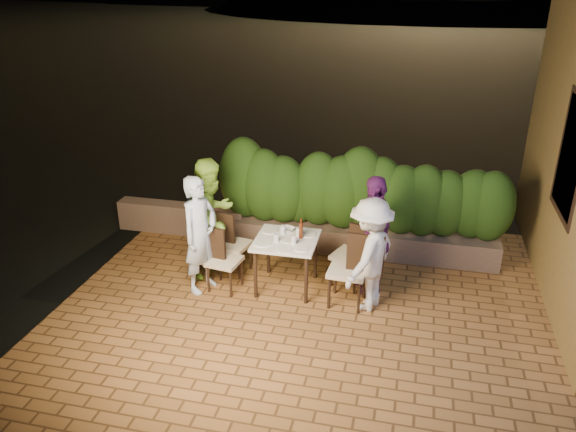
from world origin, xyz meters
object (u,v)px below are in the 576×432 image
(beer_bottle, at_px, (301,228))
(chair_left_back, at_px, (234,244))
(chair_right_front, at_px, (348,269))
(diner_blue, at_px, (200,235))
(dining_table, at_px, (286,263))
(chair_right_back, at_px, (350,254))
(diner_purple, at_px, (374,234))
(diner_white, at_px, (370,255))
(parapet_lamp, at_px, (203,203))
(bowl, at_px, (288,229))
(diner_green, at_px, (212,217))
(chair_left_front, at_px, (224,260))

(beer_bottle, xyz_separation_m, chair_left_back, (-1.04, 0.19, -0.44))
(chair_right_front, bearing_deg, diner_blue, 5.79)
(dining_table, bearing_deg, chair_right_back, 18.10)
(diner_blue, distance_m, diner_purple, 2.34)
(diner_white, distance_m, parapet_lamp, 3.30)
(dining_table, xyz_separation_m, bowl, (-0.05, 0.26, 0.40))
(diner_green, bearing_deg, bowl, -69.31)
(diner_green, xyz_separation_m, diner_purple, (2.29, 0.04, -0.03))
(chair_left_front, xyz_separation_m, diner_white, (1.98, -0.00, 0.31))
(dining_table, relative_size, parapet_lamp, 6.00)
(dining_table, xyz_separation_m, diner_purple, (1.15, 0.28, 0.46))
(beer_bottle, height_order, diner_purple, diner_purple)
(chair_right_front, bearing_deg, diner_green, -8.96)
(chair_left_back, xyz_separation_m, diner_purple, (2.00, 0.01, 0.38))
(bowl, relative_size, chair_left_front, 0.21)
(chair_right_front, relative_size, parapet_lamp, 7.45)
(chair_right_front, distance_m, diner_purple, 0.64)
(chair_left_back, relative_size, chair_right_back, 0.95)
(beer_bottle, bearing_deg, diner_purple, 11.86)
(chair_right_front, bearing_deg, dining_table, -10.13)
(beer_bottle, height_order, chair_right_front, chair_right_front)
(bowl, height_order, chair_left_back, chair_left_back)
(beer_bottle, bearing_deg, chair_right_front, -22.77)
(beer_bottle, bearing_deg, diner_white, -17.55)
(chair_left_front, relative_size, diner_green, 0.52)
(chair_left_front, relative_size, diner_white, 0.59)
(bowl, xyz_separation_m, chair_left_front, (-0.77, -0.49, -0.32))
(chair_right_back, bearing_deg, chair_left_back, 21.62)
(parapet_lamp, bearing_deg, chair_left_front, -59.87)
(dining_table, height_order, diner_purple, diner_purple)
(beer_bottle, height_order, chair_right_back, beer_bottle)
(chair_left_back, height_order, diner_purple, diner_purple)
(diner_white, bearing_deg, diner_purple, -156.17)
(dining_table, height_order, beer_bottle, beer_bottle)
(beer_bottle, distance_m, diner_white, 1.02)
(chair_left_front, distance_m, diner_green, 0.70)
(chair_right_front, distance_m, chair_right_back, 0.49)
(parapet_lamp, bearing_deg, chair_left_back, -50.77)
(diner_blue, relative_size, diner_green, 0.96)
(chair_right_front, bearing_deg, chair_left_back, -11.90)
(diner_purple, bearing_deg, chair_left_front, -98.99)
(dining_table, distance_m, chair_right_front, 0.91)
(chair_right_front, distance_m, diner_blue, 2.03)
(chair_left_back, distance_m, diner_blue, 0.72)
(chair_left_front, bearing_deg, diner_purple, 22.63)
(chair_left_back, distance_m, diner_purple, 2.03)
(bowl, distance_m, diner_green, 1.10)
(chair_right_back, bearing_deg, dining_table, 39.29)
(bowl, height_order, chair_left_front, chair_left_front)
(chair_left_back, distance_m, diner_white, 2.09)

